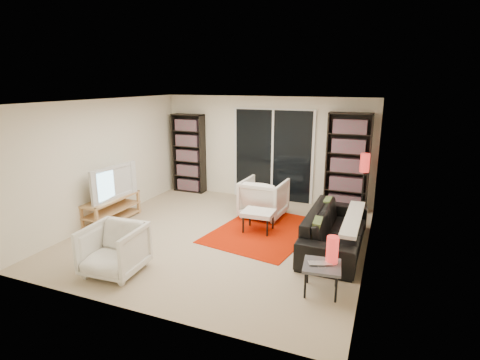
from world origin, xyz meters
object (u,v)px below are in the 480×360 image
object	(u,v)px
bookshelf_left	(189,153)
side_table	(322,268)
floor_lamp	(364,170)
armchair_back	(264,198)
bookshelf_right	(348,163)
armchair_front	(114,250)
tv_stand	(112,209)
ottoman	(258,214)
sofa	(335,229)

from	to	relation	value
bookshelf_left	side_table	distance (m)	5.36
floor_lamp	armchair_back	bearing A→B (deg)	-162.92
bookshelf_right	armchair_back	world-z (taller)	bookshelf_right
side_table	armchair_front	bearing A→B (deg)	-168.34
tv_stand	bookshelf_right	bearing A→B (deg)	30.67
armchair_front	tv_stand	bearing A→B (deg)	127.47
ottoman	side_table	bearing A→B (deg)	-48.77
tv_stand	sofa	size ratio (longest dim) A/B	0.59
bookshelf_left	floor_lamp	size ratio (longest dim) A/B	1.44
bookshelf_right	sofa	size ratio (longest dim) A/B	0.94
ottoman	floor_lamp	size ratio (longest dim) A/B	0.43
bookshelf_right	side_table	size ratio (longest dim) A/B	3.88
bookshelf_right	side_table	world-z (taller)	bookshelf_right
bookshelf_right	floor_lamp	bearing A→B (deg)	-52.56
sofa	armchair_front	world-z (taller)	armchair_front
sofa	armchair_back	bearing A→B (deg)	58.53
sofa	bookshelf_right	bearing A→B (deg)	2.73
armchair_back	floor_lamp	bearing A→B (deg)	-160.32
armchair_front	side_table	size ratio (longest dim) A/B	1.48
ottoman	floor_lamp	xyz separation A→B (m)	(1.72, 1.39, 0.69)
bookshelf_left	armchair_back	xyz separation A→B (m)	(2.34, -1.07, -0.58)
armchair_back	bookshelf_left	bearing A→B (deg)	-21.97
floor_lamp	bookshelf_right	bearing A→B (deg)	127.44
bookshelf_left	sofa	world-z (taller)	bookshelf_left
bookshelf_right	tv_stand	xyz separation A→B (m)	(-4.21, -2.50, -0.79)
sofa	armchair_back	size ratio (longest dim) A/B	2.56
tv_stand	armchair_back	size ratio (longest dim) A/B	1.50
floor_lamp	sofa	bearing A→B (deg)	-100.53
bookshelf_right	armchair_back	size ratio (longest dim) A/B	2.41
armchair_back	floor_lamp	xyz separation A→B (m)	(1.88, 0.58, 0.64)
bookshelf_left	armchair_front	size ratio (longest dim) A/B	2.43
bookshelf_right	ottoman	distance (m)	2.42
bookshelf_left	ottoman	bearing A→B (deg)	-36.90
armchair_front	ottoman	bearing A→B (deg)	54.11
tv_stand	ottoman	xyz separation A→B (m)	(2.87, 0.62, 0.08)
bookshelf_left	sofa	distance (m)	4.49
sofa	side_table	distance (m)	1.49
sofa	side_table	world-z (taller)	sofa
bookshelf_right	tv_stand	world-z (taller)	bookshelf_right
tv_stand	armchair_front	world-z (taller)	armchair_front
armchair_back	side_table	size ratio (longest dim) A/B	1.61
tv_stand	side_table	size ratio (longest dim) A/B	2.41
bookshelf_right	sofa	distance (m)	2.19
tv_stand	floor_lamp	size ratio (longest dim) A/B	0.96
tv_stand	ottoman	bearing A→B (deg)	12.12
armchair_back	armchair_front	distance (m)	3.32
bookshelf_right	armchair_front	size ratio (longest dim) A/B	2.62
armchair_back	bookshelf_right	bearing A→B (deg)	-142.07
armchair_back	armchair_front	bearing A→B (deg)	70.46
bookshelf_left	floor_lamp	world-z (taller)	bookshelf_left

